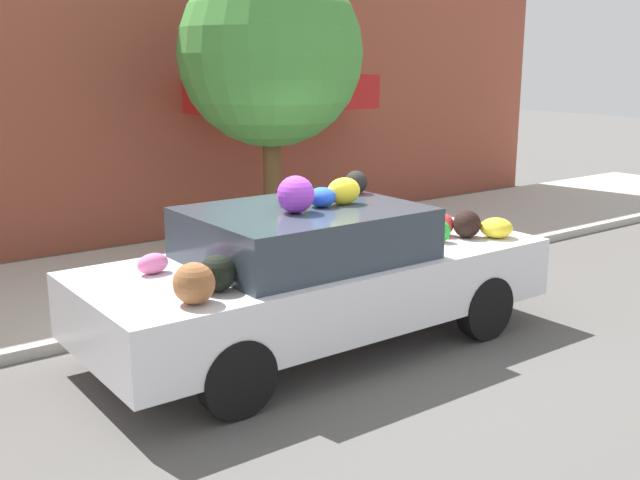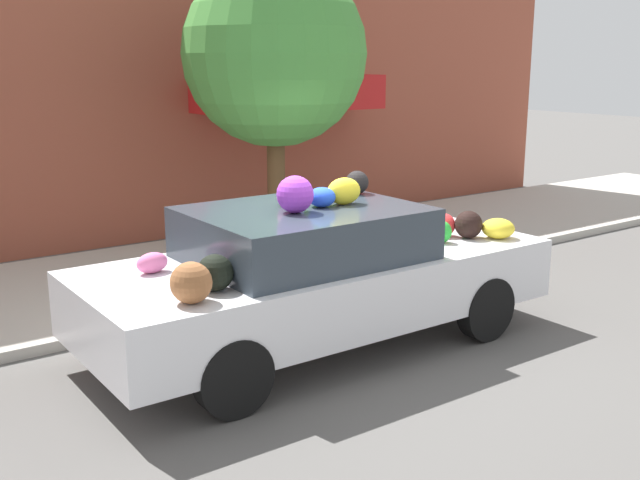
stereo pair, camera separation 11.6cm
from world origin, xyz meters
name	(u,v)px [view 2 (the right image)]	position (x,y,z in m)	size (l,w,h in m)	color
ground_plane	(309,339)	(0.00, 0.00, 0.00)	(60.00, 60.00, 0.00)	#565451
sidewalk_curb	(189,272)	(0.00, 2.70, 0.06)	(24.00, 3.20, 0.11)	#B2ADA3
building_facade	(119,42)	(0.12, 4.92, 2.93)	(18.00, 1.20, 5.93)	#9E4C38
street_tree	(274,54)	(1.35, 2.72, 2.75)	(2.41, 2.41, 3.86)	brown
fire_hydrant	(215,266)	(-0.25, 1.47, 0.46)	(0.20, 0.20, 0.70)	red
art_car	(317,272)	(-0.04, -0.19, 0.74)	(4.53, 1.84, 1.70)	silver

